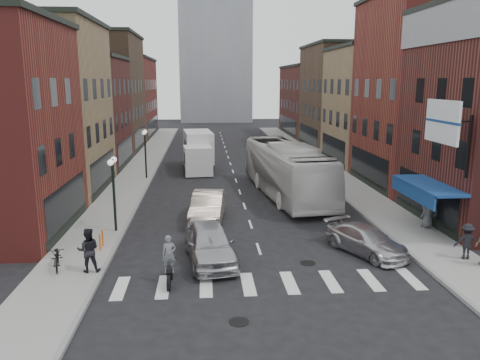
% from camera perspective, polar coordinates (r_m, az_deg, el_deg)
% --- Properties ---
extents(ground, '(160.00, 160.00, 0.00)m').
position_cam_1_polar(ground, '(22.23, 2.59, -9.27)').
color(ground, black).
rests_on(ground, ground).
extents(sidewalk_left, '(3.00, 74.00, 0.15)m').
position_cam_1_polar(sidewalk_left, '(43.69, -12.15, 1.21)').
color(sidewalk_left, gray).
rests_on(sidewalk_left, ground).
extents(sidewalk_right, '(3.00, 74.00, 0.15)m').
position_cam_1_polar(sidewalk_right, '(44.70, 9.99, 1.54)').
color(sidewalk_right, gray).
rests_on(sidewalk_right, ground).
extents(curb_left, '(0.20, 74.00, 0.16)m').
position_cam_1_polar(curb_left, '(43.53, -10.19, 1.15)').
color(curb_left, gray).
rests_on(curb_left, ground).
extents(curb_right, '(0.20, 74.00, 0.16)m').
position_cam_1_polar(curb_right, '(44.36, 8.11, 1.43)').
color(curb_right, gray).
rests_on(curb_right, ground).
extents(crosswalk_stripes, '(12.00, 2.20, 0.01)m').
position_cam_1_polar(crosswalk_stripes, '(19.49, 3.69, -12.46)').
color(crosswalk_stripes, silver).
rests_on(crosswalk_stripes, ground).
extents(bldg_left_mid_a, '(10.30, 10.20, 12.30)m').
position_cam_1_polar(bldg_left_mid_a, '(36.75, -24.42, 7.98)').
color(bldg_left_mid_a, '#A28559').
rests_on(bldg_left_mid_a, ground).
extents(bldg_left_mid_b, '(10.30, 10.20, 10.30)m').
position_cam_1_polar(bldg_left_mid_b, '(46.33, -20.16, 7.69)').
color(bldg_left_mid_b, '#4D1E1B').
rests_on(bldg_left_mid_b, ground).
extents(bldg_left_far_a, '(10.30, 12.20, 13.30)m').
position_cam_1_polar(bldg_left_far_a, '(56.93, -17.32, 10.07)').
color(bldg_left_far_a, '#4B3525').
rests_on(bldg_left_far_a, ground).
extents(bldg_left_far_b, '(10.30, 16.20, 11.30)m').
position_cam_1_polar(bldg_left_far_b, '(70.69, -14.78, 9.68)').
color(bldg_left_far_b, maroon).
rests_on(bldg_left_far_b, ground).
extents(bldg_right_mid_a, '(10.30, 10.20, 14.30)m').
position_cam_1_polar(bldg_right_mid_a, '(38.78, 22.86, 9.75)').
color(bldg_right_mid_a, maroon).
rests_on(bldg_right_mid_a, ground).
extents(bldg_right_mid_b, '(10.30, 10.20, 11.30)m').
position_cam_1_polar(bldg_right_mid_b, '(47.96, 17.26, 8.61)').
color(bldg_right_mid_b, '#A28559').
rests_on(bldg_right_mid_b, ground).
extents(bldg_right_far_a, '(10.30, 12.20, 12.30)m').
position_cam_1_polar(bldg_right_far_a, '(58.30, 13.30, 9.83)').
color(bldg_right_far_a, '#4B3525').
rests_on(bldg_right_far_a, ground).
extents(bldg_right_far_b, '(10.30, 16.20, 10.30)m').
position_cam_1_polar(bldg_right_far_b, '(71.80, 9.86, 9.53)').
color(bldg_right_far_b, '#4D1E1B').
rests_on(bldg_right_far_b, ground).
extents(awning_blue, '(1.80, 5.00, 0.78)m').
position_cam_1_polar(awning_blue, '(26.34, 21.60, -0.76)').
color(awning_blue, navy).
rests_on(awning_blue, ground).
extents(billboard_sign, '(1.52, 3.00, 3.70)m').
position_cam_1_polar(billboard_sign, '(23.92, 23.60, 6.38)').
color(billboard_sign, black).
rests_on(billboard_sign, ground).
extents(streetlamp_near, '(0.32, 1.22, 4.11)m').
position_cam_1_polar(streetlamp_near, '(25.54, -15.20, -0.05)').
color(streetlamp_near, black).
rests_on(streetlamp_near, ground).
extents(streetlamp_far, '(0.32, 1.22, 4.11)m').
position_cam_1_polar(streetlamp_far, '(39.19, -11.49, 4.22)').
color(streetlamp_far, black).
rests_on(streetlamp_far, ground).
extents(bike_rack, '(0.08, 0.68, 0.80)m').
position_cam_1_polar(bike_rack, '(23.64, -16.55, -7.04)').
color(bike_rack, '#D8590C').
rests_on(bike_rack, sidewalk_left).
extents(box_truck, '(2.94, 8.11, 3.44)m').
position_cam_1_polar(box_truck, '(43.09, -5.12, 3.48)').
color(box_truck, silver).
rests_on(box_truck, ground).
extents(motorcycle_rider, '(0.58, 2.00, 2.04)m').
position_cam_1_polar(motorcycle_rider, '(19.28, -8.61, -9.78)').
color(motorcycle_rider, black).
rests_on(motorcycle_rider, ground).
extents(transit_bus, '(4.67, 13.77, 3.76)m').
position_cam_1_polar(transit_bus, '(33.31, 5.67, 1.26)').
color(transit_bus, silver).
rests_on(transit_bus, ground).
extents(sedan_left_near, '(2.69, 5.27, 1.72)m').
position_cam_1_polar(sedan_left_near, '(21.38, -3.72, -7.71)').
color(sedan_left_near, '#B2B2B7').
rests_on(sedan_left_near, ground).
extents(sedan_left_far, '(2.32, 5.26, 1.68)m').
position_cam_1_polar(sedan_left_far, '(27.52, -3.95, -3.24)').
color(sedan_left_far, beige).
rests_on(sedan_left_far, ground).
extents(curb_car, '(3.59, 4.81, 1.30)m').
position_cam_1_polar(curb_car, '(23.14, 15.12, -7.12)').
color(curb_car, '#BCBDC2').
rests_on(curb_car, ground).
extents(parked_bicycle, '(1.13, 2.01, 1.00)m').
position_cam_1_polar(parked_bicycle, '(21.84, -21.40, -8.70)').
color(parked_bicycle, black).
rests_on(parked_bicycle, sidewalk_left).
extents(ped_left_solo, '(0.98, 0.64, 1.91)m').
position_cam_1_polar(ped_left_solo, '(20.84, -18.01, -8.12)').
color(ped_left_solo, black).
rests_on(ped_left_solo, sidewalk_left).
extents(ped_right_a, '(1.13, 0.66, 1.65)m').
position_cam_1_polar(ped_right_a, '(23.58, 25.90, -6.74)').
color(ped_right_a, black).
rests_on(ped_right_a, sidewalk_right).
extents(ped_right_c, '(1.07, 0.96, 1.83)m').
position_cam_1_polar(ped_right_c, '(27.67, 21.91, -3.53)').
color(ped_right_c, '#56595E').
rests_on(ped_right_c, sidewalk_right).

